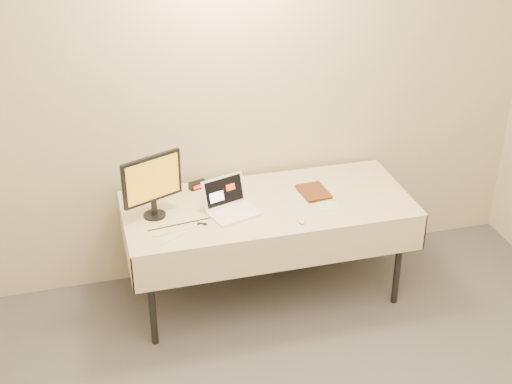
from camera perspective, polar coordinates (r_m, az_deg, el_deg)
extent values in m
cube|color=#C2B59C|center=(4.74, -0.48, 8.23)|extent=(4.00, 0.10, 2.70)
cylinder|color=black|center=(4.45, -8.35, -8.45)|extent=(0.04, 0.04, 0.69)
cylinder|color=black|center=(4.84, 11.33, -5.34)|extent=(0.04, 0.04, 0.69)
cylinder|color=black|center=(4.93, -9.25, -4.41)|extent=(0.04, 0.04, 0.69)
cylinder|color=black|center=(5.28, 8.65, -1.91)|extent=(0.04, 0.04, 0.69)
cube|color=gray|center=(4.61, 0.96, -1.18)|extent=(1.80, 0.75, 0.04)
cube|color=beige|center=(4.60, 0.97, -0.92)|extent=(1.86, 0.81, 0.01)
cube|color=beige|center=(4.34, 2.39, -4.93)|extent=(1.86, 0.01, 0.25)
cube|color=beige|center=(5.00, -0.29, 0.00)|extent=(1.86, 0.01, 0.25)
cube|color=beige|center=(4.54, -10.40, -3.81)|extent=(0.01, 0.81, 0.25)
cube|color=beige|center=(4.97, 11.29, -0.83)|extent=(0.01, 0.81, 0.25)
cube|color=white|center=(4.47, -1.74, -1.72)|extent=(0.35, 0.29, 0.02)
cube|color=white|center=(4.52, -2.60, 0.09)|extent=(0.30, 0.15, 0.19)
cube|color=black|center=(4.52, -2.60, 0.09)|extent=(0.26, 0.12, 0.16)
cylinder|color=black|center=(4.50, -8.10, -1.84)|extent=(0.18, 0.18, 0.01)
cube|color=black|center=(4.47, -8.15, -1.22)|extent=(0.04, 0.03, 0.10)
cube|color=black|center=(4.37, -8.33, 1.05)|extent=(0.38, 0.18, 0.30)
cube|color=gold|center=(4.37, -8.33, 1.05)|extent=(0.33, 0.14, 0.26)
imported|color=brown|center=(4.64, 3.70, 0.99)|extent=(0.18, 0.04, 0.24)
cube|color=black|center=(4.78, -4.69, 0.58)|extent=(0.13, 0.08, 0.05)
cube|color=#FF0D0C|center=(4.76, -4.54, 0.45)|extent=(0.08, 0.03, 0.02)
ellipsoid|color=silver|center=(4.39, 3.63, -2.32)|extent=(0.04, 0.08, 0.02)
cube|color=#C1E3B5|center=(4.67, 5.44, -0.48)|extent=(0.15, 0.30, 0.00)
cube|color=black|center=(4.38, -4.34, -2.57)|extent=(0.06, 0.04, 0.01)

